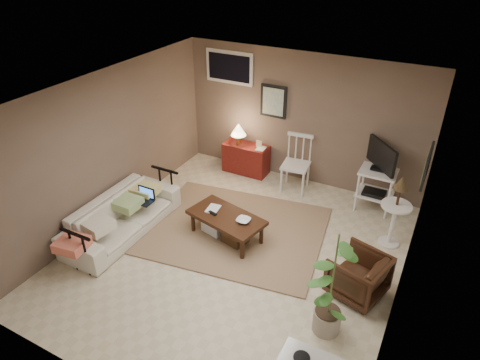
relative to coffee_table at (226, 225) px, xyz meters
The scene contains 19 objects.
floor 0.46m from the coffee_table, 39.28° to the right, with size 5.00×5.00×0.00m, color #C1B293.
art_back 2.55m from the coffee_table, 96.44° to the left, with size 0.50×0.03×0.60m, color black.
art_right 2.94m from the coffee_table, 17.71° to the left, with size 0.03×0.60×0.45m, color black.
window 3.04m from the coffee_table, 117.30° to the left, with size 0.96×0.03×0.60m, color silver.
rug 0.33m from the coffee_table, 81.34° to the left, with size 2.72×2.17×0.03m, color #896F50.
coffee_table is the anchor object (origin of this frame).
sofa 1.63m from the coffee_table, 157.96° to the right, with size 2.01×0.59×0.79m, color beige.
sofa_pillows 1.70m from the coffee_table, 149.97° to the right, with size 0.39×1.92×0.14m, color beige, non-canonical shape.
sofa_end_rails 1.52m from the coffee_table, 156.31° to the right, with size 0.54×2.01×0.68m, color black, non-canonical shape.
laptop 1.36m from the coffee_table, 168.72° to the right, with size 0.31×0.23×0.21m.
red_console 2.12m from the coffee_table, 109.18° to the left, with size 0.87×0.39×1.00m.
spindle_chair 1.92m from the coffee_table, 78.08° to the left, with size 0.51×0.51×1.03m.
tv_stand 2.63m from the coffee_table, 45.69° to the left, with size 0.58×0.57×1.24m.
side_table 2.52m from the coffee_table, 24.51° to the left, with size 0.44×0.44×1.17m.
armchair 2.08m from the coffee_table, ahead, with size 0.64×0.60×0.66m, color black.
potted_plant 2.21m from the coffee_table, 27.07° to the right, with size 0.36×0.36×1.45m.
bowl 0.41m from the coffee_table, ahead, with size 0.20×0.05×0.20m, color black.
book_table 0.46m from the coffee_table, behind, with size 0.18×0.02×0.25m, color black.
book_console 2.07m from the coffee_table, 102.51° to the left, with size 0.16×0.02×0.22m, color black.
Camera 1 is at (2.34, -4.31, 4.13)m, focal length 32.00 mm.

